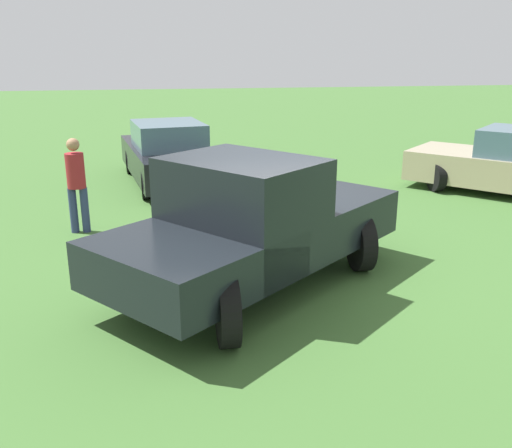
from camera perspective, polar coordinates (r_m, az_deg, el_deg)
The scene contains 4 objects.
ground_plane at distance 8.21m, azimuth 1.55°, elevation -5.32°, with size 80.00×80.00×0.00m, color #3D662D.
pickup_truck at distance 7.49m, azimuth -0.57°, elevation 0.23°, with size 4.40×4.72×1.84m.
sedan_near at distance 13.91m, azimuth -8.92°, elevation 7.00°, with size 4.53×2.41×1.50m.
person_visitor at distance 10.39m, azimuth -17.79°, elevation 4.27°, with size 0.33×0.34×1.70m.
Camera 1 is at (-7.41, 1.54, 3.17)m, focal length 39.36 mm.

